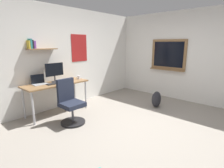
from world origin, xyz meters
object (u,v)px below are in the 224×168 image
keyboard (55,83)px  coffee_mug (79,77)px  laptop (39,82)px  backpack (156,99)px  computer_mouse (65,81)px  monitor_primary (54,71)px  desk (56,86)px  office_chair (70,104)px

keyboard → coffee_mug: 0.73m
laptop → backpack: (2.34, -1.75, -0.59)m
laptop → computer_mouse: (0.54, -0.22, -0.04)m
keyboard → backpack: size_ratio=0.86×
laptop → coffee_mug: 1.01m
laptop → monitor_primary: (0.38, -0.05, 0.22)m
desk → backpack: 2.60m
office_chair → coffee_mug: 1.10m
desk → keyboard: 0.14m
office_chair → coffee_mug: size_ratio=10.33×
office_chair → keyboard: (0.03, 0.63, 0.36)m
desk → backpack: size_ratio=3.50×
desk → computer_mouse: (0.20, -0.07, 0.09)m
laptop → keyboard: (0.26, -0.22, -0.04)m
computer_mouse → backpack: 2.42m
desk → laptop: size_ratio=4.88×
monitor_primary → keyboard: bearing=-123.7°
keyboard → computer_mouse: computer_mouse is taller
desk → office_chair: office_chair is taller
keyboard → computer_mouse: 0.28m
keyboard → office_chair: bearing=-92.5°
laptop → desk: bearing=-22.9°
backpack → computer_mouse: bearing=139.6°
computer_mouse → backpack: (1.79, -1.53, -0.56)m
office_chair → backpack: office_chair is taller
keyboard → coffee_mug: coffee_mug is taller
keyboard → coffee_mug: (0.73, 0.05, 0.04)m
keyboard → computer_mouse: (0.28, 0.00, 0.01)m
office_chair → coffee_mug: bearing=42.0°
monitor_primary → coffee_mug: bearing=-11.0°
desk → keyboard: size_ratio=4.09×
monitor_primary → keyboard: monitor_primary is taller
computer_mouse → coffee_mug: 0.46m
computer_mouse → coffee_mug: size_ratio=1.13×
monitor_primary → computer_mouse: bearing=-45.6°
backpack → office_chair: bearing=156.9°
laptop → computer_mouse: size_ratio=2.98×
office_chair → monitor_primary: monitor_primary is taller
office_chair → coffee_mug: office_chair is taller
desk → monitor_primary: 0.36m
keyboard → coffee_mug: bearing=3.9°
computer_mouse → laptop: bearing=158.2°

